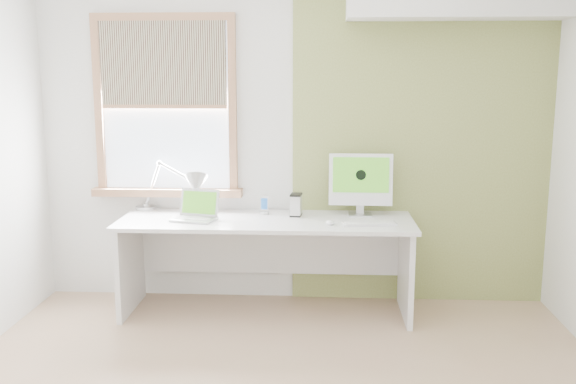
# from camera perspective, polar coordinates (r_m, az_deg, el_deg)

# --- Properties ---
(room) EXTENTS (4.04, 3.54, 2.64)m
(room) POSITION_cam_1_polar(r_m,az_deg,el_deg) (3.26, -1.00, 1.85)
(room) COLOR tan
(room) RESTS_ON ground
(accent_wall) EXTENTS (2.00, 0.02, 2.60)m
(accent_wall) POSITION_cam_1_polar(r_m,az_deg,el_deg) (5.03, 11.92, 4.67)
(accent_wall) COLOR olive
(accent_wall) RESTS_ON room
(window) EXTENTS (1.20, 0.14, 1.42)m
(window) POSITION_cam_1_polar(r_m,az_deg,el_deg) (5.08, -11.01, 7.52)
(window) COLOR #A57250
(window) RESTS_ON room
(desk) EXTENTS (2.20, 0.70, 0.73)m
(desk) POSITION_cam_1_polar(r_m,az_deg,el_deg) (4.84, -1.92, -4.56)
(desk) COLOR silver
(desk) RESTS_ON room
(desk_lamp) EXTENTS (0.66, 0.43, 0.40)m
(desk_lamp) POSITION_cam_1_polar(r_m,az_deg,el_deg) (4.94, -9.17, 0.44)
(desk_lamp) COLOR silver
(desk_lamp) RESTS_ON desk
(laptop) EXTENTS (0.36, 0.31, 0.22)m
(laptop) POSITION_cam_1_polar(r_m,az_deg,el_deg) (4.77, -8.27, -1.81)
(laptop) COLOR silver
(laptop) RESTS_ON desk
(phone_dock) EXTENTS (0.08, 0.08, 0.14)m
(phone_dock) POSITION_cam_1_polar(r_m,az_deg,el_deg) (4.90, -2.15, -1.53)
(phone_dock) COLOR silver
(phone_dock) RESTS_ON desk
(external_drive) EXTENTS (0.09, 0.14, 0.17)m
(external_drive) POSITION_cam_1_polar(r_m,az_deg,el_deg) (4.83, 0.73, -1.16)
(external_drive) COLOR silver
(external_drive) RESTS_ON desk
(imac) EXTENTS (0.48, 0.16, 0.48)m
(imac) POSITION_cam_1_polar(r_m,az_deg,el_deg) (4.86, 6.57, 1.01)
(imac) COLOR silver
(imac) RESTS_ON desk
(keyboard) EXTENTS (0.40, 0.16, 0.02)m
(keyboard) POSITION_cam_1_polar(r_m,az_deg,el_deg) (4.59, 7.38, -2.85)
(keyboard) COLOR white
(keyboard) RESTS_ON desk
(mouse) EXTENTS (0.07, 0.11, 0.03)m
(mouse) POSITION_cam_1_polar(r_m,az_deg,el_deg) (4.57, 3.83, -2.74)
(mouse) COLOR white
(mouse) RESTS_ON desk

